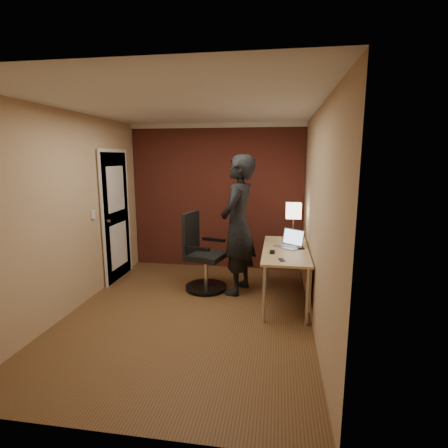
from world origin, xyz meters
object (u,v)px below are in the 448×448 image
Objects in this scene: desk_lamp at (294,211)px; laptop at (290,242)px; wallet at (300,248)px; phone at (282,260)px; mouse at (272,252)px; person at (238,225)px; desk at (291,258)px; office_chair at (202,257)px.

desk_lamp is 0.61m from laptop.
phone is at bearing -113.35° from wallet.
person reaches higher than mouse.
desk_lamp is at bearing 130.94° from person.
desk is at bearing 48.02° from mouse.
desk is at bearing 61.97° from phone.
wallet is at bearing 91.79° from person.
desk is 0.19m from wallet.
office_chair is at bearing -163.60° from desk_lamp.
mouse is at bearing 97.14° from phone.
desk is 0.37m from mouse.
phone is at bearing -103.67° from desk.
office_chair is (-1.27, 0.11, -0.30)m from laptop.
person is (-0.74, 0.23, 0.38)m from desk.
desk is 0.87m from person.
desk_lamp reaches higher than desk.
laptop is 3.65× the size of phone.
office_chair is (-1.15, 0.78, -0.24)m from phone.
desk_lamp is at bearing 75.31° from mouse.
desk is at bearing 86.37° from person.
desk_lamp is at bearing 86.49° from desk.
desk_lamp is 5.35× the size of mouse.
person is (0.54, -0.02, 0.49)m from office_chair.
phone is 1.41m from office_chair.
phone is (-0.12, -0.68, -0.06)m from laptop.
person reaches higher than laptop.
phone is 0.64m from wallet.
wallet is at bearing 41.80° from mouse.
laptop is 0.37× the size of office_chair.
person is (-0.78, -0.41, -0.16)m from desk_lamp.
laptop is 3.81× the size of wallet.
wallet is at bearing -34.75° from laptop.
person is at bearing 162.86° from desk.
laptop is 0.76m from person.
desk is 13.64× the size of wallet.
laptop is (-0.01, 0.14, 0.19)m from desk.
mouse is 0.05× the size of person.
phone is (0.12, -0.29, -0.01)m from mouse.
mouse is 0.31m from phone.
wallet is (0.37, 0.29, -0.01)m from mouse.
desk_lamp is 0.72m from wallet.
wallet is at bearing 22.06° from desk.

